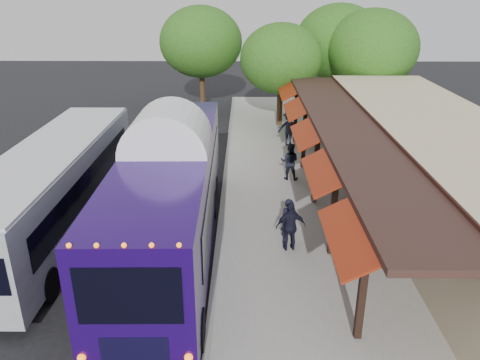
% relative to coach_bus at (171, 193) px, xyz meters
% --- Properties ---
extents(ground, '(90.00, 90.00, 0.00)m').
position_rel_coach_bus_xyz_m(ground, '(1.45, -0.49, -2.14)').
color(ground, black).
rests_on(ground, ground).
extents(sidewalk, '(10.00, 40.00, 0.15)m').
position_rel_coach_bus_xyz_m(sidewalk, '(6.45, 3.51, -2.06)').
color(sidewalk, '#9E9B93').
rests_on(sidewalk, ground).
extents(curb, '(0.20, 40.00, 0.16)m').
position_rel_coach_bus_xyz_m(curb, '(1.50, 3.51, -2.06)').
color(curb, gray).
rests_on(curb, ground).
extents(station_shelter, '(8.15, 20.00, 3.60)m').
position_rel_coach_bus_xyz_m(station_shelter, '(9.83, 3.51, -0.29)').
color(station_shelter, '#C9B48B').
rests_on(station_shelter, ground).
extents(coach_bus, '(2.84, 12.51, 3.98)m').
position_rel_coach_bus_xyz_m(coach_bus, '(0.00, 0.00, 0.00)').
color(coach_bus, '#1F0755').
rests_on(coach_bus, ground).
extents(city_bus, '(2.67, 11.90, 3.20)m').
position_rel_coach_bus_xyz_m(city_bus, '(-4.35, 1.38, -0.37)').
color(city_bus, gray).
rests_on(city_bus, ground).
extents(ped_a, '(0.63, 0.45, 1.63)m').
position_rel_coach_bus_xyz_m(ped_a, '(3.92, 0.25, -1.17)').
color(ped_a, black).
rests_on(ped_a, sidewalk).
extents(ped_b, '(0.94, 0.80, 1.71)m').
position_rel_coach_bus_xyz_m(ped_b, '(4.44, 6.10, -1.13)').
color(ped_b, black).
rests_on(ped_b, sidewalk).
extents(ped_c, '(1.06, 0.55, 1.72)m').
position_rel_coach_bus_xyz_m(ped_c, '(3.93, -0.15, -1.13)').
color(ped_c, black).
rests_on(ped_c, sidewalk).
extents(ped_d, '(1.41, 1.02, 1.97)m').
position_rel_coach_bus_xyz_m(ped_d, '(4.85, 11.09, -1.00)').
color(ped_d, black).
rests_on(ped_d, sidewalk).
extents(sign_board, '(0.17, 0.49, 1.10)m').
position_rel_coach_bus_xyz_m(sign_board, '(5.95, 1.35, -1.24)').
color(sign_board, black).
rests_on(sign_board, sidewalk).
extents(tree_left, '(5.03, 5.03, 6.44)m').
position_rel_coach_bus_xyz_m(tree_left, '(4.60, 15.31, 2.15)').
color(tree_left, '#382314').
rests_on(tree_left, ground).
extents(tree_mid, '(5.81, 5.81, 7.44)m').
position_rel_coach_bus_xyz_m(tree_mid, '(8.58, 18.19, 2.83)').
color(tree_mid, '#382314').
rests_on(tree_mid, ground).
extents(tree_right, '(5.65, 5.65, 7.23)m').
position_rel_coach_bus_xyz_m(tree_right, '(10.23, 15.95, 2.68)').
color(tree_right, '#382314').
rests_on(tree_right, ground).
extents(tree_far, '(5.68, 5.68, 7.27)m').
position_rel_coach_bus_xyz_m(tree_far, '(-0.64, 19.42, 2.71)').
color(tree_far, '#382314').
rests_on(tree_far, ground).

